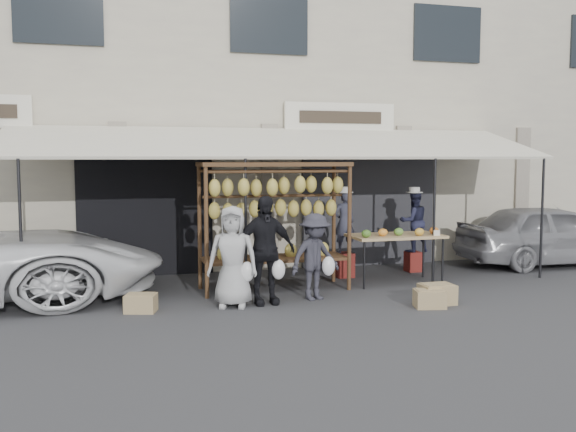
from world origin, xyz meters
name	(u,v)px	position (x,y,z in m)	size (l,w,h in m)	color
ground_plane	(324,306)	(0.00, 0.00, 0.00)	(90.00, 90.00, 0.00)	#2D2D30
shophouse	(240,104)	(0.00, 6.50, 3.65)	(24.00, 6.15, 7.30)	beige
awning	(286,144)	(0.01, 2.28, 2.57)	(10.00, 2.35, 2.92)	beige
banana_rack	(275,201)	(-0.42, 1.43, 1.57)	(2.60, 0.90, 2.24)	#493218
produce_table	(396,237)	(1.88, 1.41, 0.87)	(1.70, 0.90, 1.04)	tan
vendor_left	(344,222)	(1.18, 2.26, 1.08)	(0.44, 0.29, 1.21)	#37394C
vendor_right	(414,221)	(2.76, 2.45, 1.03)	(0.60, 0.47, 1.24)	#232541
customer_left	(233,257)	(-1.37, 0.38, 0.79)	(0.77, 0.50, 1.57)	#A6A6A6
customer_mid	(264,250)	(-0.86, 0.43, 0.86)	(1.01, 0.42, 1.72)	black
customer_right	(315,257)	(0.01, 0.52, 0.71)	(0.91, 0.52, 1.41)	#2F2E38
stool_left	(344,265)	(1.18, 2.26, 0.24)	(0.34, 0.34, 0.47)	maroon
stool_right	(413,261)	(2.76, 2.45, 0.20)	(0.29, 0.29, 0.41)	maroon
crate_near_a	(430,299)	(1.54, -0.51, 0.14)	(0.46, 0.35, 0.27)	tan
crate_near_b	(437,294)	(1.78, -0.31, 0.16)	(0.52, 0.40, 0.31)	tan
crate_far	(141,303)	(-2.77, 0.42, 0.13)	(0.45, 0.34, 0.27)	tan
sedan	(549,234)	(5.90, 2.32, 0.67)	(1.58, 3.93, 1.34)	gray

